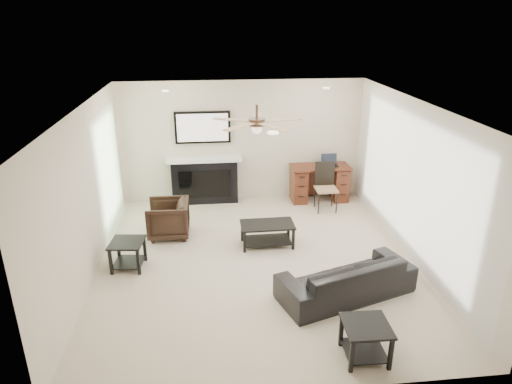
# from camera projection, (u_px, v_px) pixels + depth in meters

# --- Properties ---
(room_shell) EXTENTS (5.50, 5.54, 2.52)m
(room_shell) POSITION_uv_depth(u_px,v_px,m) (269.00, 159.00, 6.81)
(room_shell) COLOR beige
(room_shell) RESTS_ON ground
(sofa) EXTENTS (2.06, 1.32, 0.56)m
(sofa) POSITION_uv_depth(u_px,v_px,m) (346.00, 277.00, 6.36)
(sofa) COLOR black
(sofa) RESTS_ON ground
(armchair) EXTENTS (0.73, 0.71, 0.66)m
(armchair) POSITION_uv_depth(u_px,v_px,m) (168.00, 219.00, 8.07)
(armchair) COLOR black
(armchair) RESTS_ON ground
(coffee_table) EXTENTS (0.91, 0.51, 0.40)m
(coffee_table) POSITION_uv_depth(u_px,v_px,m) (267.00, 234.00, 7.78)
(coffee_table) COLOR black
(coffee_table) RESTS_ON ground
(end_table_near) EXTENTS (0.53, 0.53, 0.45)m
(end_table_near) POSITION_uv_depth(u_px,v_px,m) (365.00, 341.00, 5.21)
(end_table_near) COLOR black
(end_table_near) RESTS_ON ground
(end_table_left) EXTENTS (0.55, 0.55, 0.45)m
(end_table_left) POSITION_uv_depth(u_px,v_px,m) (128.00, 255.00, 7.08)
(end_table_left) COLOR black
(end_table_left) RESTS_ON ground
(fireplace_unit) EXTENTS (1.52, 0.34, 1.91)m
(fireplace_unit) POSITION_uv_depth(u_px,v_px,m) (204.00, 159.00, 9.29)
(fireplace_unit) COLOR black
(fireplace_unit) RESTS_ON ground
(desk) EXTENTS (1.22, 0.56, 0.76)m
(desk) POSITION_uv_depth(u_px,v_px,m) (319.00, 183.00, 9.62)
(desk) COLOR #37120D
(desk) RESTS_ON ground
(desk_chair) EXTENTS (0.42, 0.44, 0.97)m
(desk_chair) POSITION_uv_depth(u_px,v_px,m) (326.00, 188.00, 9.07)
(desk_chair) COLOR black
(desk_chair) RESTS_ON ground
(laptop) EXTENTS (0.33, 0.24, 0.23)m
(laptop) POSITION_uv_depth(u_px,v_px,m) (330.00, 161.00, 9.44)
(laptop) COLOR black
(laptop) RESTS_ON desk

